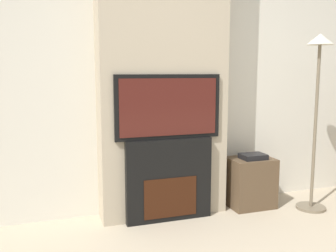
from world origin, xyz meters
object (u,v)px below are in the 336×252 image
floor_lamp (317,89)px  media_stand (250,182)px  television (168,107)px  fireplace (168,180)px

floor_lamp → media_stand: (-0.53, 0.25, -0.92)m
floor_lamp → media_stand: size_ratio=3.11×
floor_lamp → media_stand: bearing=154.7°
television → media_stand: size_ratio=1.77×
fireplace → television: size_ratio=0.82×
television → floor_lamp: bearing=-8.2°
fireplace → media_stand: fireplace is taller
television → media_stand: 1.17m
fireplace → floor_lamp: (1.40, -0.20, 0.80)m
fireplace → floor_lamp: size_ratio=0.47×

